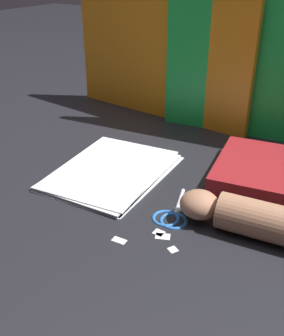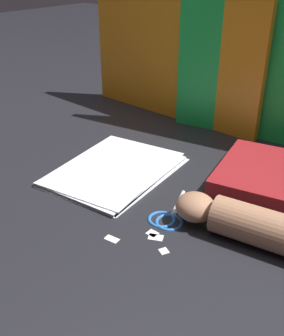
# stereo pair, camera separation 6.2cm
# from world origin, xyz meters

# --- Properties ---
(ground_plane) EXTENTS (6.00, 6.00, 0.00)m
(ground_plane) POSITION_xyz_m (0.00, 0.00, 0.00)
(ground_plane) COLOR black
(backdrop_panel_left) EXTENTS (0.64, 0.09, 0.39)m
(backdrop_panel_left) POSITION_xyz_m (-0.19, 0.44, 0.19)
(backdrop_panel_left) COLOR orange
(backdrop_panel_left) RESTS_ON ground_plane
(paper_stack) EXTENTS (0.26, 0.34, 0.01)m
(paper_stack) POSITION_xyz_m (-0.09, 0.03, 0.01)
(paper_stack) COLOR white
(paper_stack) RESTS_ON ground_plane
(book_closed) EXTENTS (0.21, 0.27, 0.04)m
(book_closed) POSITION_xyz_m (0.22, 0.19, 0.02)
(book_closed) COLOR maroon
(book_closed) RESTS_ON ground_plane
(scissors) EXTENTS (0.09, 0.16, 0.01)m
(scissors) POSITION_xyz_m (0.13, -0.05, 0.00)
(scissors) COLOR silver
(scissors) RESTS_ON ground_plane
(hand_forearm) EXTENTS (0.32, 0.10, 0.07)m
(hand_forearm) POSITION_xyz_m (0.30, -0.03, 0.04)
(hand_forearm) COLOR #A87556
(hand_forearm) RESTS_ON ground_plane
(paper_scrap_near) EXTENTS (0.02, 0.02, 0.00)m
(paper_scrap_near) POSITION_xyz_m (0.18, -0.15, 0.00)
(paper_scrap_near) COLOR white
(paper_scrap_near) RESTS_ON ground_plane
(paper_scrap_mid) EXTENTS (0.03, 0.03, 0.00)m
(paper_scrap_mid) POSITION_xyz_m (0.14, -0.13, 0.00)
(paper_scrap_mid) COLOR white
(paper_scrap_mid) RESTS_ON ground_plane
(paper_scrap_far) EXTENTS (0.02, 0.02, 0.00)m
(paper_scrap_far) POSITION_xyz_m (0.13, -0.12, 0.00)
(paper_scrap_far) COLOR white
(paper_scrap_far) RESTS_ON ground_plane
(paper_scrap_side) EXTENTS (0.03, 0.02, 0.00)m
(paper_scrap_side) POSITION_xyz_m (0.08, -0.18, 0.00)
(paper_scrap_side) COLOR white
(paper_scrap_side) RESTS_ON ground_plane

